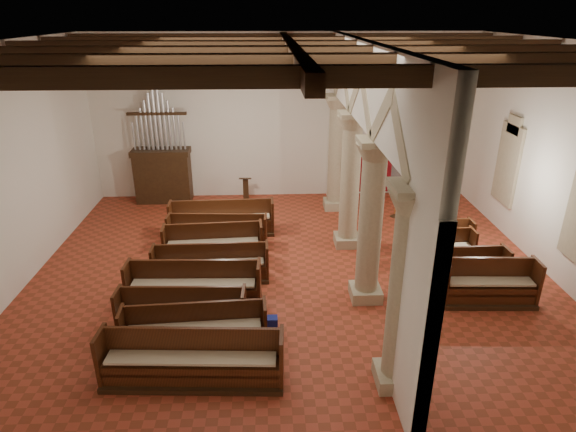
{
  "coord_description": "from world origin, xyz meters",
  "views": [
    {
      "loc": [
        -0.57,
        -11.72,
        6.64
      ],
      "look_at": [
        -0.06,
        0.5,
        1.41
      ],
      "focal_mm": 30.0,
      "sensor_mm": 36.0,
      "label": 1
    }
  ],
  "objects_px": {
    "nave_pew_0": "(193,366)",
    "lectern": "(246,192)",
    "processional_banner": "(396,196)",
    "pipe_organ": "(162,166)",
    "aisle_pew_0": "(488,289)"
  },
  "relations": [
    {
      "from": "processional_banner",
      "to": "nave_pew_0",
      "type": "xyz_separation_m",
      "value": [
        -5.9,
        -7.92,
        -0.4
      ]
    },
    {
      "from": "aisle_pew_0",
      "to": "nave_pew_0",
      "type": "bearing_deg",
      "value": -157.19
    },
    {
      "from": "processional_banner",
      "to": "nave_pew_0",
      "type": "height_order",
      "value": "processional_banner"
    },
    {
      "from": "pipe_organ",
      "to": "aisle_pew_0",
      "type": "relative_size",
      "value": 1.9
    },
    {
      "from": "nave_pew_0",
      "to": "processional_banner",
      "type": "bearing_deg",
      "value": 56.56
    },
    {
      "from": "nave_pew_0",
      "to": "lectern",
      "type": "bearing_deg",
      "value": 89.26
    },
    {
      "from": "pipe_organ",
      "to": "processional_banner",
      "type": "distance_m",
      "value": 8.55
    },
    {
      "from": "lectern",
      "to": "aisle_pew_0",
      "type": "distance_m",
      "value": 9.28
    },
    {
      "from": "lectern",
      "to": "nave_pew_0",
      "type": "bearing_deg",
      "value": -91.83
    },
    {
      "from": "pipe_organ",
      "to": "lectern",
      "type": "height_order",
      "value": "pipe_organ"
    },
    {
      "from": "pipe_organ",
      "to": "processional_banner",
      "type": "xyz_separation_m",
      "value": [
        8.31,
        -1.89,
        -0.61
      ]
    },
    {
      "from": "lectern",
      "to": "processional_banner",
      "type": "bearing_deg",
      "value": -13.81
    },
    {
      "from": "processional_banner",
      "to": "nave_pew_0",
      "type": "distance_m",
      "value": 9.89
    },
    {
      "from": "aisle_pew_0",
      "to": "processional_banner",
      "type": "bearing_deg",
      "value": 102.49
    },
    {
      "from": "lectern",
      "to": "processional_banner",
      "type": "relative_size",
      "value": 0.5
    }
  ]
}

